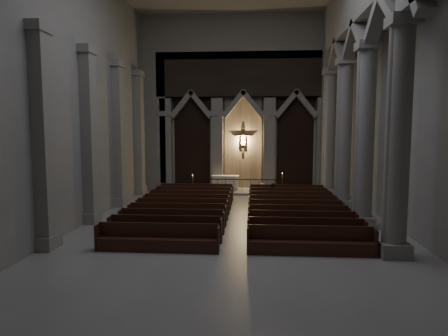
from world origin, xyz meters
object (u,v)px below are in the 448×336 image
object	(u,v)px
altar_rail	(242,184)
pews	(238,213)
candle_stand_left	(193,189)
worshipper	(273,194)
candle_stand_right	(282,190)
altar	(225,182)

from	to	relation	value
altar_rail	pews	distance (m)	7.03
candle_stand_left	worshipper	xyz separation A→B (m)	(5.13, -3.31, 0.27)
pews	candle_stand_right	bearing A→B (deg)	69.33
altar_rail	altar	bearing A→B (deg)	130.99
altar	worshipper	bearing A→B (deg)	-55.34
candle_stand_left	pews	world-z (taller)	candle_stand_left
candle_stand_right	candle_stand_left	bearing A→B (deg)	175.46
altar_rail	worshipper	bearing A→B (deg)	-58.58
altar_rail	candle_stand_left	xyz separation A→B (m)	(-3.28, 0.28, -0.37)
candle_stand_left	worshipper	world-z (taller)	candle_stand_left
altar	pews	size ratio (longest dim) A/B	0.18
altar_rail	candle_stand_right	world-z (taller)	candle_stand_right
candle_stand_right	worshipper	distance (m)	2.94
candle_stand_left	altar_rail	bearing A→B (deg)	-4.80
candle_stand_left	candle_stand_right	xyz separation A→B (m)	(5.86, -0.47, 0.06)
altar	candle_stand_left	size ratio (longest dim) A/B	1.49
altar	altar_rail	world-z (taller)	altar
altar	pews	xyz separation A→B (m)	(1.20, -8.40, -0.31)
altar	worshipper	distance (m)	5.36
altar	altar_rail	distance (m)	1.82
candle_stand_right	pews	world-z (taller)	candle_stand_right
candle_stand_left	pews	xyz separation A→B (m)	(3.28, -7.30, -0.02)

